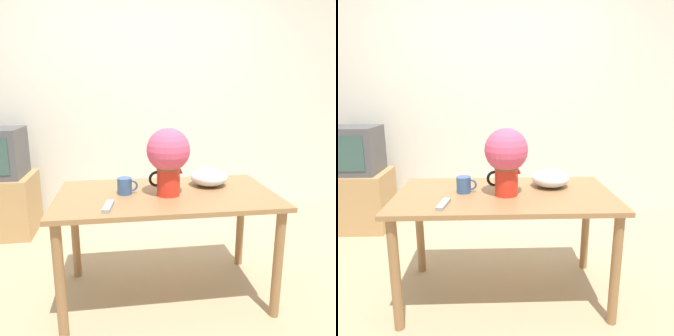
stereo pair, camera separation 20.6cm
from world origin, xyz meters
The scene contains 9 objects.
ground_plane centered at (0.00, 0.00, 0.00)m, with size 12.00×12.00×0.00m, color tan.
wall_back centered at (0.00, 1.62, 1.30)m, with size 8.00×0.05×2.60m.
table centered at (-0.01, -0.07, 0.64)m, with size 1.41×0.77×0.74m.
flower_vase centered at (0.00, -0.11, 1.00)m, with size 0.27×0.27×0.43m.
coffee_mug centered at (-0.27, -0.05, 0.80)m, with size 0.13×0.09×0.11m.
white_bowl centered at (0.31, 0.06, 0.80)m, with size 0.26×0.26×0.12m.
remote_control centered at (-0.37, -0.30, 0.75)m, with size 0.07×0.18×0.02m.
tv_stand centered at (-1.49, 1.16, 0.29)m, with size 0.67×0.54×0.59m.
tv_set centered at (-1.49, 1.16, 0.82)m, with size 0.53×0.47×0.46m.
Camera 2 is at (-0.08, -2.11, 1.40)m, focal length 35.00 mm.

